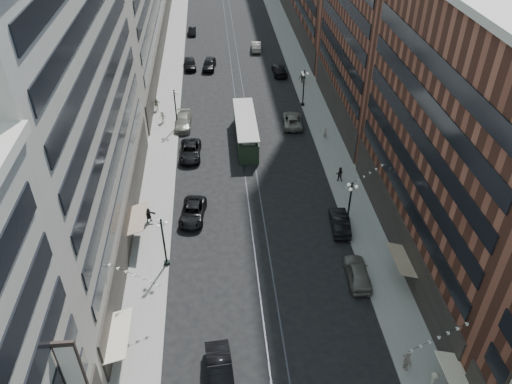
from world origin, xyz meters
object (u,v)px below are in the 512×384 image
object	(u,v)px
car_extra_0	(192,31)
lamppost_sw_far	(164,241)
pedestrian_5	(149,215)
pedestrian_9	(302,77)
lamppost_se_far	(350,203)
car_13	(209,64)
car_14	(256,46)
car_5	(220,373)
lamppost_se_mid	(304,87)
car_4	(358,273)
car_8	(183,122)
car_7	(190,151)
car_10	(340,222)
car_2	(193,212)
pedestrian_extra_0	(434,380)
pedestrian_6	(157,104)
pedestrian_7	(339,174)
pedestrian_8	(325,133)
car_12	(279,70)
car_11	(292,120)
lamppost_sw_mid	(176,107)
car_9	(190,64)
pedestrian_2	(137,219)
pedestrian_4	(407,361)
pedestrian_extra_1	(163,117)
streetcar	(246,131)

from	to	relation	value
car_extra_0	lamppost_sw_far	bearing A→B (deg)	-91.19
pedestrian_5	pedestrian_9	xyz separation A→B (m)	(21.86, 33.46, 0.09)
lamppost_se_far	car_13	world-z (taller)	lamppost_se_far
car_14	car_5	bearing A→B (deg)	86.07
lamppost_se_mid	car_4	distance (m)	35.54
lamppost_se_far	car_8	size ratio (longest dim) A/B	1.03
car_7	car_10	bearing A→B (deg)	-42.63
car_2	pedestrian_extra_0	world-z (taller)	pedestrian_extra_0
pedestrian_6	pedestrian_7	size ratio (longest dim) A/B	1.05
lamppost_se_far	pedestrian_8	distance (m)	18.17
lamppost_se_far	car_12	xyz separation A→B (m)	(-1.96, 40.02, -2.31)
car_4	car_8	bearing A→B (deg)	-58.18
car_7	car_14	bearing A→B (deg)	74.12
car_11	car_5	bearing A→B (deg)	79.01
car_7	pedestrian_9	bearing A→B (deg)	51.39
lamppost_se_far	car_10	xyz separation A→B (m)	(-0.80, -0.13, -2.29)
pedestrian_6	car_12	bearing A→B (deg)	-152.52
car_8	pedestrian_extra_0	bearing A→B (deg)	-63.03
car_8	car_10	size ratio (longest dim) A/B	1.09
lamppost_sw_mid	car_7	bearing A→B (deg)	-75.93
car_2	car_extra_0	bearing A→B (deg)	98.19
car_5	car_7	xyz separation A→B (m)	(-2.77, 32.01, -0.11)
car_8	car_9	size ratio (longest dim) A/B	1.11
car_5	pedestrian_2	bearing A→B (deg)	108.45
lamppost_se_mid	car_2	xyz separation A→B (m)	(-16.00, -25.06, -2.35)
pedestrian_4	pedestrian_extra_1	distance (m)	46.72
car_12	car_7	bearing A→B (deg)	59.06
lamppost_se_mid	streetcar	bearing A→B (deg)	-134.25
lamppost_sw_mid	lamppost_se_mid	xyz separation A→B (m)	(18.40, 5.00, 0.00)
car_5	pedestrian_6	world-z (taller)	pedestrian_6
car_12	car_10	bearing A→B (deg)	91.11
pedestrian_extra_0	pedestrian_extra_1	bearing A→B (deg)	49.85
streetcar	car_4	distance (m)	27.34
car_4	pedestrian_5	xyz separation A→B (m)	(-19.79, 10.03, 0.14)
lamppost_sw_mid	lamppost_se_far	xyz separation A→B (m)	(18.40, -23.00, 0.00)
pedestrian_7	pedestrian_9	world-z (taller)	pedestrian_9
lamppost_se_mid	car_12	xyz separation A→B (m)	(-1.96, 12.02, -2.31)
pedestrian_7	car_14	bearing A→B (deg)	-67.51
car_2	car_4	xyz separation A→B (m)	(15.20, -10.39, 0.10)
car_7	pedestrian_extra_0	world-z (taller)	pedestrian_extra_0
car_5	pedestrian_8	distance (m)	37.82
lamppost_se_mid	pedestrian_4	size ratio (longest dim) A/B	3.00
pedestrian_2	car_13	bearing A→B (deg)	95.37
lamppost_se_far	pedestrian_6	bearing A→B (deg)	127.26
car_4	car_7	size ratio (longest dim) A/B	0.89
car_4	pedestrian_extra_1	xyz separation A→B (m)	(-19.65, 32.08, 0.10)
car_11	pedestrian_7	size ratio (longest dim) A/B	3.04
streetcar	car_12	size ratio (longest dim) A/B	2.22
car_4	car_5	distance (m)	15.88
lamppost_sw_far	pedestrian_5	bearing A→B (deg)	108.38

